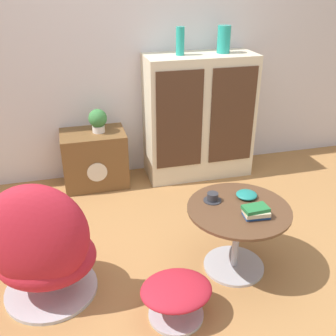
{
  "coord_description": "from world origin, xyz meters",
  "views": [
    {
      "loc": [
        -0.61,
        -1.83,
        1.8
      ],
      "look_at": [
        0.03,
        0.56,
        0.55
      ],
      "focal_mm": 42.0,
      "sensor_mm": 36.0,
      "label": 1
    }
  ],
  "objects_px": {
    "sideboard": "(199,117)",
    "coffee_table": "(237,228)",
    "ottoman": "(176,294)",
    "vase_leftmost": "(180,41)",
    "egg_chair": "(41,249)",
    "vase_inner_left": "(224,39)",
    "potted_plant": "(98,120)",
    "tv_console": "(95,159)",
    "teacup": "(213,198)",
    "bowl": "(247,195)",
    "book_stack": "(256,212)"
  },
  "relations": [
    {
      "from": "vase_inner_left",
      "to": "bowl",
      "type": "xyz_separation_m",
      "value": [
        -0.31,
        -1.3,
        -0.77
      ]
    },
    {
      "from": "ottoman",
      "to": "book_stack",
      "type": "relative_size",
      "value": 2.48
    },
    {
      "from": "sideboard",
      "to": "coffee_table",
      "type": "height_order",
      "value": "sideboard"
    },
    {
      "from": "tv_console",
      "to": "coffee_table",
      "type": "bearing_deg",
      "value": -61.13
    },
    {
      "from": "egg_chair",
      "to": "bowl",
      "type": "relative_size",
      "value": 5.96
    },
    {
      "from": "egg_chair",
      "to": "vase_leftmost",
      "type": "distance_m",
      "value": 2.05
    },
    {
      "from": "tv_console",
      "to": "vase_inner_left",
      "type": "height_order",
      "value": "vase_inner_left"
    },
    {
      "from": "sideboard",
      "to": "potted_plant",
      "type": "relative_size",
      "value": 5.45
    },
    {
      "from": "egg_chair",
      "to": "coffee_table",
      "type": "height_order",
      "value": "egg_chair"
    },
    {
      "from": "ottoman",
      "to": "vase_leftmost",
      "type": "height_order",
      "value": "vase_leftmost"
    },
    {
      "from": "ottoman",
      "to": "book_stack",
      "type": "bearing_deg",
      "value": 18.9
    },
    {
      "from": "potted_plant",
      "to": "book_stack",
      "type": "height_order",
      "value": "potted_plant"
    },
    {
      "from": "coffee_table",
      "to": "vase_leftmost",
      "type": "bearing_deg",
      "value": 89.31
    },
    {
      "from": "sideboard",
      "to": "vase_inner_left",
      "type": "xyz_separation_m",
      "value": [
        0.21,
        0.0,
        0.69
      ]
    },
    {
      "from": "tv_console",
      "to": "bowl",
      "type": "distance_m",
      "value": 1.6
    },
    {
      "from": "vase_inner_left",
      "to": "bowl",
      "type": "height_order",
      "value": "vase_inner_left"
    },
    {
      "from": "sideboard",
      "to": "teacup",
      "type": "distance_m",
      "value": 1.33
    },
    {
      "from": "tv_console",
      "to": "vase_leftmost",
      "type": "relative_size",
      "value": 2.44
    },
    {
      "from": "ottoman",
      "to": "potted_plant",
      "type": "height_order",
      "value": "potted_plant"
    },
    {
      "from": "ottoman",
      "to": "potted_plant",
      "type": "relative_size",
      "value": 1.94
    },
    {
      "from": "coffee_table",
      "to": "potted_plant",
      "type": "relative_size",
      "value": 3.09
    },
    {
      "from": "egg_chair",
      "to": "potted_plant",
      "type": "relative_size",
      "value": 3.87
    },
    {
      "from": "bowl",
      "to": "potted_plant",
      "type": "bearing_deg",
      "value": 122.13
    },
    {
      "from": "book_stack",
      "to": "bowl",
      "type": "relative_size",
      "value": 1.21
    },
    {
      "from": "teacup",
      "to": "bowl",
      "type": "relative_size",
      "value": 0.85
    },
    {
      "from": "potted_plant",
      "to": "book_stack",
      "type": "relative_size",
      "value": 1.28
    },
    {
      "from": "vase_inner_left",
      "to": "teacup",
      "type": "height_order",
      "value": "vase_inner_left"
    },
    {
      "from": "egg_chair",
      "to": "teacup",
      "type": "relative_size",
      "value": 7.05
    },
    {
      "from": "sideboard",
      "to": "teacup",
      "type": "relative_size",
      "value": 9.91
    },
    {
      "from": "tv_console",
      "to": "potted_plant",
      "type": "height_order",
      "value": "potted_plant"
    },
    {
      "from": "egg_chair",
      "to": "vase_inner_left",
      "type": "bearing_deg",
      "value": 40.34
    },
    {
      "from": "vase_leftmost",
      "to": "coffee_table",
      "type": "bearing_deg",
      "value": -90.69
    },
    {
      "from": "sideboard",
      "to": "vase_inner_left",
      "type": "relative_size",
      "value": 4.96
    },
    {
      "from": "vase_leftmost",
      "to": "potted_plant",
      "type": "height_order",
      "value": "vase_leftmost"
    },
    {
      "from": "egg_chair",
      "to": "coffee_table",
      "type": "bearing_deg",
      "value": -1.66
    },
    {
      "from": "egg_chair",
      "to": "coffee_table",
      "type": "distance_m",
      "value": 1.21
    },
    {
      "from": "vase_leftmost",
      "to": "teacup",
      "type": "relative_size",
      "value": 2.01
    },
    {
      "from": "coffee_table",
      "to": "vase_inner_left",
      "type": "relative_size",
      "value": 2.82
    },
    {
      "from": "potted_plant",
      "to": "tv_console",
      "type": "bearing_deg",
      "value": -179.46
    },
    {
      "from": "teacup",
      "to": "potted_plant",
      "type": "bearing_deg",
      "value": 114.52
    },
    {
      "from": "potted_plant",
      "to": "bowl",
      "type": "xyz_separation_m",
      "value": [
        0.82,
        -1.31,
        -0.14
      ]
    },
    {
      "from": "sideboard",
      "to": "book_stack",
      "type": "relative_size",
      "value": 6.95
    },
    {
      "from": "tv_console",
      "to": "vase_leftmost",
      "type": "distance_m",
      "value": 1.29
    },
    {
      "from": "coffee_table",
      "to": "vase_leftmost",
      "type": "relative_size",
      "value": 2.79
    },
    {
      "from": "sideboard",
      "to": "potted_plant",
      "type": "height_order",
      "value": "sideboard"
    },
    {
      "from": "vase_inner_left",
      "to": "potted_plant",
      "type": "height_order",
      "value": "vase_inner_left"
    },
    {
      "from": "sideboard",
      "to": "tv_console",
      "type": "xyz_separation_m",
      "value": [
        -0.99,
        0.01,
        -0.32
      ]
    },
    {
      "from": "coffee_table",
      "to": "teacup",
      "type": "distance_m",
      "value": 0.25
    },
    {
      "from": "coffee_table",
      "to": "potted_plant",
      "type": "height_order",
      "value": "potted_plant"
    },
    {
      "from": "sideboard",
      "to": "coffee_table",
      "type": "xyz_separation_m",
      "value": [
        -0.21,
        -1.4,
        -0.25
      ]
    }
  ]
}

